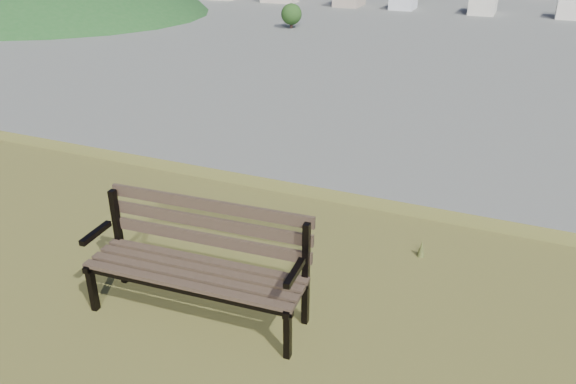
% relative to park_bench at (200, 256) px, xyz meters
% --- Properties ---
extents(park_bench, '(1.91, 0.71, 0.98)m').
position_rel_park_bench_xyz_m(park_bench, '(0.00, 0.00, 0.00)').
color(park_bench, '#483629').
rests_on(park_bench, hilltop_mesa).
extents(green_wooded_hill, '(150.00, 120.00, 75.00)m').
position_rel_park_bench_xyz_m(green_wooded_hill, '(-157.68, 145.20, -25.44)').
color(green_wooded_hill, '#173E18').
rests_on(green_wooded_hill, ground).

